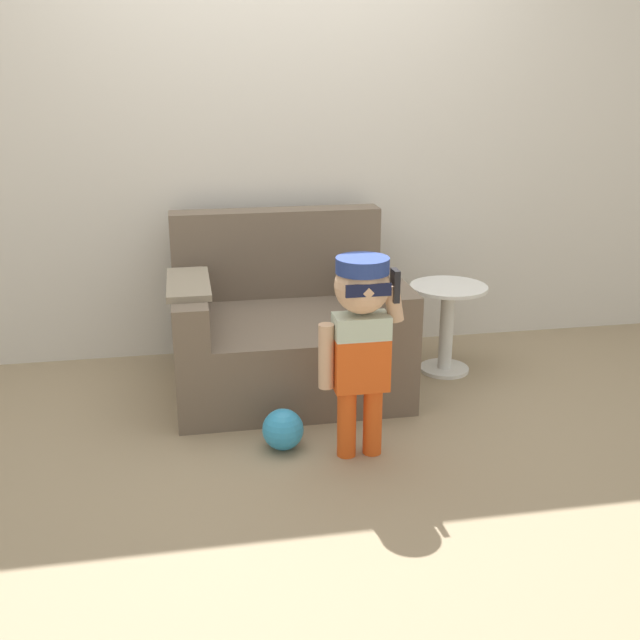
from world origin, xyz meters
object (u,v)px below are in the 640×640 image
Objects in this scene: person_child at (361,327)px; toy_ball at (283,429)px; side_table at (447,320)px; armchair at (285,330)px.

toy_ball is at bearing 160.97° from person_child.
side_table is at bearing 50.63° from person_child.
person_child reaches higher than armchair.
person_child is at bearing -76.46° from armchair.
side_table is (0.67, 0.82, -0.28)m from person_child.
armchair is 1.32× the size of person_child.
armchair is 0.89m from person_child.
armchair is 0.87m from side_table.
person_child is 1.09m from side_table.
person_child is 1.79× the size of side_table.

